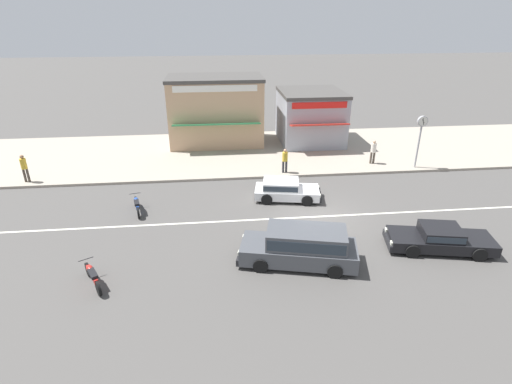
# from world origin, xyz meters

# --- Properties ---
(ground_plane) EXTENTS (160.00, 160.00, 0.00)m
(ground_plane) POSITION_xyz_m (0.00, 0.00, 0.00)
(ground_plane) COLOR #4C4947
(lane_centre_stripe) EXTENTS (50.40, 0.14, 0.01)m
(lane_centre_stripe) POSITION_xyz_m (0.00, 0.00, 0.00)
(lane_centre_stripe) COLOR silver
(lane_centre_stripe) RESTS_ON ground
(kerb_strip) EXTENTS (68.00, 10.00, 0.15)m
(kerb_strip) POSITION_xyz_m (0.00, 10.26, 0.07)
(kerb_strip) COLOR #9E9384
(kerb_strip) RESTS_ON ground
(minivan_dark_grey_0) EXTENTS (5.07, 2.80, 1.56)m
(minivan_dark_grey_0) POSITION_xyz_m (-1.62, -3.88, 0.85)
(minivan_dark_grey_0) COLOR #47494F
(minivan_dark_grey_0) RESTS_ON ground
(sedan_black_2) EXTENTS (4.70, 2.45, 1.06)m
(sedan_black_2) POSITION_xyz_m (4.56, -3.48, 0.53)
(sedan_black_2) COLOR black
(sedan_black_2) RESTS_ON ground
(hatchback_white_3) EXTENTS (3.80, 2.16, 1.10)m
(hatchback_white_3) POSITION_xyz_m (-1.26, 2.25, 0.59)
(hatchback_white_3) COLOR white
(hatchback_white_3) RESTS_ON ground
(motorcycle_1) EXTENTS (1.12, 1.79, 0.80)m
(motorcycle_1) POSITION_xyz_m (-9.77, -4.48, 0.43)
(motorcycle_1) COLOR black
(motorcycle_1) RESTS_ON ground
(motorcycle_2) EXTENTS (0.72, 1.90, 0.80)m
(motorcycle_2) POSITION_xyz_m (-9.10, 1.49, 0.42)
(motorcycle_2) COLOR black
(motorcycle_2) RESTS_ON ground
(street_clock) EXTENTS (0.64, 0.22, 3.39)m
(street_clock) POSITION_xyz_m (8.00, 5.85, 2.68)
(street_clock) COLOR #9E9EA3
(street_clock) RESTS_ON kerb_strip
(pedestrian_mid_kerb) EXTENTS (0.34, 0.34, 1.61)m
(pedestrian_mid_kerb) POSITION_xyz_m (5.46, 6.83, 1.08)
(pedestrian_mid_kerb) COLOR #4C4238
(pedestrian_mid_kerb) RESTS_ON kerb_strip
(pedestrian_by_shop) EXTENTS (0.34, 0.34, 1.55)m
(pedestrian_by_shop) POSITION_xyz_m (-0.65, 5.80, 1.05)
(pedestrian_by_shop) COLOR #333338
(pedestrian_by_shop) RESTS_ON kerb_strip
(pedestrian_far_end) EXTENTS (0.34, 0.34, 1.69)m
(pedestrian_far_end) POSITION_xyz_m (-16.24, 5.92, 1.14)
(pedestrian_far_end) COLOR #4C4238
(pedestrian_far_end) RESTS_ON kerb_strip
(shopfront_corner_warung) EXTENTS (7.00, 4.85, 5.01)m
(shopfront_corner_warung) POSITION_xyz_m (-4.80, 12.60, 2.66)
(shopfront_corner_warung) COLOR tan
(shopfront_corner_warung) RESTS_ON kerb_strip
(shopfront_mid_block) EXTENTS (4.69, 5.82, 3.89)m
(shopfront_mid_block) POSITION_xyz_m (2.40, 12.21, 2.10)
(shopfront_mid_block) COLOR #999EA8
(shopfront_mid_block) RESTS_ON kerb_strip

